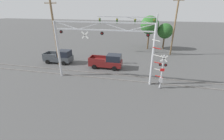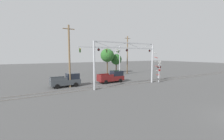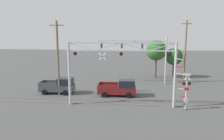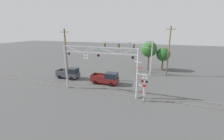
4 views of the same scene
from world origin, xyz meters
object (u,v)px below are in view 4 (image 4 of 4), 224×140
object	(u,v)px
background_tree_far_left_verge	(163,54)
background_tree_beyond_span	(149,49)
utility_pole_left	(66,54)
pickup_truck_following	(69,73)
crossing_signal_mast	(143,87)
pickup_truck_lead	(106,78)
utility_pole_right	(169,51)
traffic_signal_span	(138,50)
crossing_gantry	(99,64)

from	to	relation	value
background_tree_far_left_verge	background_tree_beyond_span	bearing A→B (deg)	-171.38
utility_pole_left	pickup_truck_following	bearing A→B (deg)	107.49
pickup_truck_following	utility_pole_left	bearing A→B (deg)	-72.51
crossing_signal_mast	pickup_truck_lead	bearing A→B (deg)	146.88
utility_pole_right	background_tree_far_left_verge	size ratio (longest dim) A/B	1.87
utility_pole_left	utility_pole_right	world-z (taller)	utility_pole_right
pickup_truck_lead	background_tree_far_left_verge	xyz separation A→B (m)	(9.22, 12.96, 2.85)
pickup_truck_following	background_tree_beyond_span	bearing A→B (deg)	40.19
background_tree_far_left_verge	utility_pole_right	bearing A→B (deg)	-75.58
crossing_signal_mast	traffic_signal_span	distance (m)	13.41
utility_pole_right	pickup_truck_following	bearing A→B (deg)	-155.28
crossing_signal_mast	pickup_truck_lead	distance (m)	8.68
crossing_signal_mast	utility_pole_right	size ratio (longest dim) A/B	0.55
traffic_signal_span	background_tree_far_left_verge	bearing A→B (deg)	44.22
crossing_gantry	utility_pole_left	world-z (taller)	utility_pole_left
pickup_truck_lead	utility_pole_left	bearing A→B (deg)	-177.74
pickup_truck_lead	crossing_signal_mast	bearing A→B (deg)	-33.12
pickup_truck_lead	crossing_gantry	bearing A→B (deg)	-84.84
crossing_gantry	background_tree_beyond_span	distance (m)	17.41
utility_pole_right	pickup_truck_lead	bearing A→B (deg)	-138.74
crossing_gantry	background_tree_far_left_verge	bearing A→B (deg)	62.44
pickup_truck_following	utility_pole_right	xyz separation A→B (m)	(18.49, 8.51, 4.23)
crossing_gantry	crossing_signal_mast	xyz separation A→B (m)	(6.86, -0.70, -2.60)
utility_pole_left	utility_pole_right	distance (m)	20.48
background_tree_beyond_span	pickup_truck_lead	bearing A→B (deg)	-115.51
pickup_truck_lead	traffic_signal_span	bearing A→B (deg)	63.01
utility_pole_left	utility_pole_right	size ratio (longest dim) A/B	0.95
background_tree_far_left_verge	pickup_truck_lead	bearing A→B (deg)	-125.43
traffic_signal_span	background_tree_beyond_span	xyz separation A→B (m)	(1.92, 4.56, -0.23)
pickup_truck_following	background_tree_far_left_verge	xyz separation A→B (m)	(17.47, 12.49, 2.86)
utility_pole_left	utility_pole_right	bearing A→B (deg)	27.02
pickup_truck_lead	utility_pole_right	bearing A→B (deg)	41.26
pickup_truck_lead	utility_pole_right	world-z (taller)	utility_pole_right
crossing_signal_mast	utility_pole_left	world-z (taller)	utility_pole_left
pickup_truck_following	utility_pole_left	world-z (taller)	utility_pole_left
crossing_signal_mast	background_tree_beyond_span	size ratio (longest dim) A/B	0.80
crossing_gantry	background_tree_beyond_span	bearing A→B (deg)	71.28
pickup_truck_lead	utility_pole_right	size ratio (longest dim) A/B	0.48
crossing_signal_mast	pickup_truck_following	xyz separation A→B (m)	(-15.47, 5.19, -1.00)
background_tree_beyond_span	traffic_signal_span	bearing A→B (deg)	-112.85
crossing_gantry	background_tree_beyond_span	xyz separation A→B (m)	(5.58, 16.48, 0.42)
pickup_truck_following	utility_pole_right	bearing A→B (deg)	24.72
crossing_gantry	utility_pole_left	distance (m)	9.15
crossing_signal_mast	pickup_truck_following	bearing A→B (deg)	161.47
utility_pole_left	background_tree_beyond_span	bearing A→B (deg)	42.51
utility_pole_right	background_tree_beyond_span	bearing A→B (deg)	141.00
traffic_signal_span	pickup_truck_lead	size ratio (longest dim) A/B	2.24
pickup_truck_following	crossing_signal_mast	bearing A→B (deg)	-18.53
utility_pole_left	background_tree_beyond_span	xyz separation A→B (m)	(13.94, 12.78, 0.05)
traffic_signal_span	background_tree_beyond_span	world-z (taller)	traffic_signal_span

